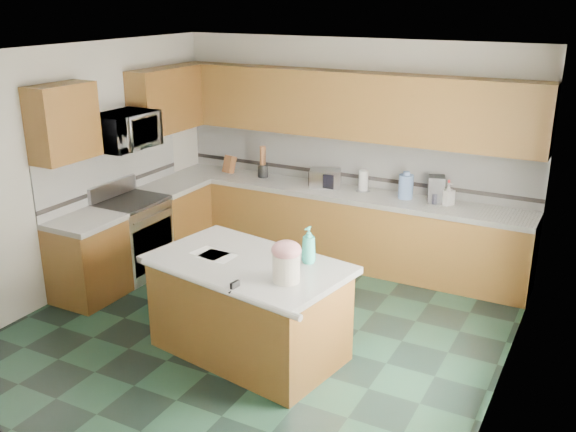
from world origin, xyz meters
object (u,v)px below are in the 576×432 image
Objects in this scene: island_top at (248,265)px; knife_block at (229,164)px; soap_bottle_island at (309,245)px; toaster_oven at (325,178)px; coffee_maker at (436,189)px; island_base at (249,311)px; treat_jar at (286,268)px.

knife_block is (-1.77, 2.46, 0.15)m from island_top.
soap_bottle_island is at bearing -31.81° from knife_block.
soap_bottle_island reaches higher than toaster_oven.
coffee_maker is (2.78, 0.03, 0.04)m from knife_block.
island_base is 0.81m from treat_jar.
treat_jar reaches higher than island_base.
soap_bottle_island is 2.38m from toaster_oven.
toaster_oven is at bearing 163.99° from coffee_maker.
treat_jar is (0.50, -0.20, 0.61)m from island_base.
island_top reaches higher than island_base.
soap_bottle_island reaches higher than coffee_maker.
toaster_oven is at bearing 108.21° from island_base.
knife_block is (-1.77, 2.46, 0.61)m from island_base.
island_base is at bearing -149.22° from soap_bottle_island.
treat_jar reaches higher than toaster_oven.
island_top is at bearing -41.55° from knife_block.
island_base is 4.98× the size of soap_bottle_island.
island_base is at bearing -170.39° from island_top.
treat_jar reaches higher than island_top.
coffee_maker is (0.52, 2.25, -0.01)m from soap_bottle_island.
toaster_oven reaches higher than island_base.
island_base is 3.09m from knife_block.
knife_block is 0.62× the size of toaster_oven.
treat_jar is at bearing -12.20° from island_base.
toaster_oven is at bearing 116.07° from soap_bottle_island.
knife_block is at bearing 151.55° from treat_jar.
toaster_oven reaches higher than island_top.
treat_jar is 3.49m from knife_block.
island_base is 0.94× the size of island_top.
knife_block reaches higher than island_top.
island_base is 2.56m from toaster_oven.
knife_block reaches higher than toaster_oven.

